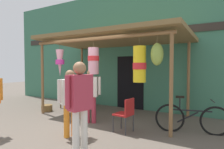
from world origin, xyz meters
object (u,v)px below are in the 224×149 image
(display_table, at_px, (76,92))
(wicker_basket_by_table, at_px, (79,113))
(vendor_in_orange, at_px, (70,98))
(customer_foreground, at_px, (80,101))
(passerby_at_right, at_px, (91,92))
(folding_chair, at_px, (126,112))
(wicker_basket_spare, at_px, (47,108))
(parked_bicycle, at_px, (192,119))
(flower_heap_on_table, at_px, (75,88))

(display_table, bearing_deg, wicker_basket_by_table, -44.69)
(wicker_basket_by_table, xyz_separation_m, vendor_in_orange, (1.04, -1.51, 0.79))
(vendor_in_orange, relative_size, customer_foreground, 0.90)
(display_table, bearing_deg, passerby_at_right, -37.62)
(folding_chair, relative_size, customer_foreground, 0.49)
(wicker_basket_spare, bearing_deg, wicker_basket_by_table, 1.19)
(wicker_basket_by_table, xyz_separation_m, parked_bicycle, (3.39, 0.19, 0.24))
(display_table, xyz_separation_m, wicker_basket_by_table, (0.93, -0.92, -0.52))
(flower_heap_on_table, xyz_separation_m, parked_bicycle, (4.40, -0.76, -0.44))
(flower_heap_on_table, relative_size, parked_bicycle, 0.40)
(folding_chair, bearing_deg, vendor_in_orange, -136.57)
(wicker_basket_by_table, relative_size, customer_foreground, 0.32)
(wicker_basket_by_table, distance_m, wicker_basket_spare, 1.49)
(flower_heap_on_table, bearing_deg, wicker_basket_spare, -116.10)
(wicker_basket_spare, height_order, customer_foreground, customer_foreground)
(passerby_at_right, bearing_deg, display_table, 142.38)
(display_table, bearing_deg, folding_chair, -27.36)
(parked_bicycle, height_order, customer_foreground, customer_foreground)
(wicker_basket_by_table, relative_size, wicker_basket_spare, 1.42)
(customer_foreground, bearing_deg, flower_heap_on_table, 132.83)
(passerby_at_right, bearing_deg, wicker_basket_spare, 171.13)
(display_table, height_order, wicker_basket_by_table, display_table)
(folding_chair, bearing_deg, flower_heap_on_table, 152.77)
(parked_bicycle, relative_size, vendor_in_orange, 1.11)
(display_table, distance_m, customer_foreground, 4.19)
(passerby_at_right, bearing_deg, vendor_in_orange, -76.21)
(vendor_in_orange, relative_size, passerby_at_right, 1.00)
(flower_heap_on_table, bearing_deg, display_table, -22.67)
(flower_heap_on_table, distance_m, customer_foreground, 4.26)
(wicker_basket_spare, distance_m, parked_bicycle, 4.89)
(flower_heap_on_table, xyz_separation_m, vendor_in_orange, (2.04, -2.46, 0.11))
(flower_heap_on_table, height_order, folding_chair, flower_heap_on_table)
(folding_chair, height_order, vendor_in_orange, vendor_in_orange)
(vendor_in_orange, height_order, customer_foreground, customer_foreground)
(display_table, bearing_deg, wicker_basket_spare, -120.78)
(folding_chair, distance_m, parked_bicycle, 1.61)
(parked_bicycle, bearing_deg, passerby_at_right, -167.65)
(folding_chair, xyz_separation_m, passerby_at_right, (-1.24, 0.22, 0.40))
(folding_chair, xyz_separation_m, wicker_basket_spare, (-3.49, 0.57, -0.39))
(flower_heap_on_table, relative_size, customer_foreground, 0.40)
(wicker_basket_by_table, distance_m, passerby_at_right, 1.16)
(folding_chair, distance_m, passerby_at_right, 1.32)
(folding_chair, height_order, passerby_at_right, passerby_at_right)
(folding_chair, height_order, parked_bicycle, parked_bicycle)
(wicker_basket_by_table, relative_size, passerby_at_right, 0.36)
(wicker_basket_by_table, relative_size, vendor_in_orange, 0.35)
(display_table, relative_size, vendor_in_orange, 0.72)
(wicker_basket_by_table, bearing_deg, parked_bicycle, 3.28)
(parked_bicycle, bearing_deg, vendor_in_orange, -144.04)
(display_table, bearing_deg, vendor_in_orange, -51.08)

